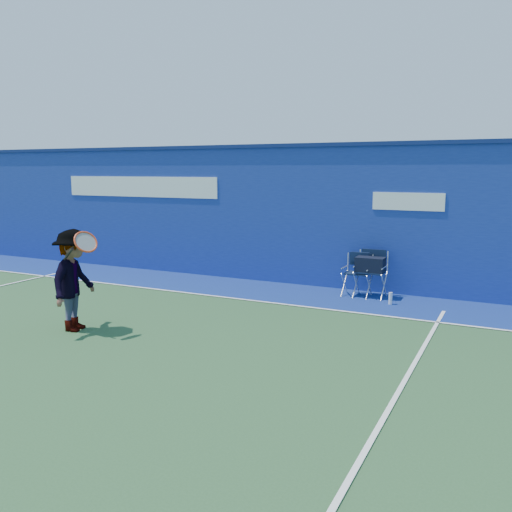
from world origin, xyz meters
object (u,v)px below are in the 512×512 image
at_px(directors_chair_right, 370,278).
at_px(water_bottle, 390,299).
at_px(directors_chair_left, 357,282).
at_px(tennis_player, 74,280).

height_order(directors_chair_right, water_bottle, directors_chair_right).
bearing_deg(directors_chair_right, water_bottle, -40.78).
relative_size(directors_chair_left, water_bottle, 3.67).
bearing_deg(tennis_player, directors_chair_left, 51.72).
xyz_separation_m(directors_chair_left, water_bottle, (0.77, -0.43, -0.17)).
bearing_deg(directors_chair_left, tennis_player, -128.28).
height_order(directors_chair_left, water_bottle, directors_chair_left).
xyz_separation_m(water_bottle, tennis_player, (-4.14, -3.84, 0.69)).
bearing_deg(water_bottle, tennis_player, -137.17).
height_order(directors_chair_left, tennis_player, tennis_player).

